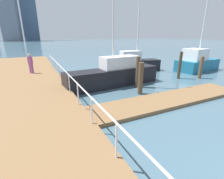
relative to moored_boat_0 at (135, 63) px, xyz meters
name	(u,v)px	position (x,y,z in m)	size (l,w,h in m)	color
ground_plane	(80,67)	(-4.70, 4.41, -0.85)	(300.00, 300.00, 0.00)	#476675
floating_dock	(167,100)	(-3.03, -7.84, -0.76)	(10.34, 2.00, 0.18)	olive
boardwalk_railing	(83,94)	(-7.85, -7.97, 0.41)	(0.06, 25.93, 1.08)	white
dock_piling_0	(138,72)	(-3.02, -4.84, 0.25)	(0.27, 0.27, 2.20)	brown
dock_piling_1	(141,79)	(-3.67, -6.13, 0.16)	(0.31, 0.31, 2.02)	brown
dock_piling_2	(201,68)	(3.35, -5.06, 0.09)	(0.28, 0.28, 1.88)	brown
dock_piling_3	(180,65)	(1.62, -4.32, 0.30)	(0.25, 0.25, 2.29)	#473826
moored_boat_0	(135,63)	(0.00, 0.00, 0.00)	(5.02, 2.12, 9.99)	black
moored_boat_3	(197,62)	(5.94, -2.65, 0.05)	(5.22, 2.81, 8.89)	#1E6B8C
moored_boat_4	(114,74)	(-4.28, -3.69, 0.00)	(7.32, 2.16, 10.08)	black
pedestrian_0	(31,63)	(-9.80, 1.54, 0.41)	(0.41, 0.41, 1.66)	#994C8C
skyline_tower_2	(8,5)	(-19.80, 118.94, 21.34)	(9.99, 13.29, 44.38)	slate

